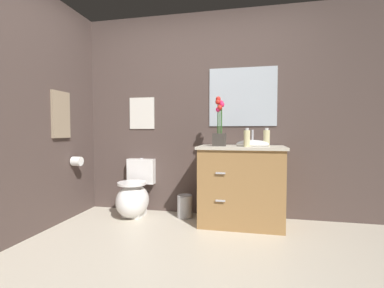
{
  "coord_description": "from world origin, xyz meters",
  "views": [
    {
      "loc": [
        0.62,
        -1.8,
        1.04
      ],
      "look_at": [
        -0.02,
        1.2,
        0.89
      ],
      "focal_mm": 25.51,
      "sensor_mm": 36.0,
      "label": 1
    }
  ],
  "objects_px": {
    "trash_bin": "(185,206)",
    "toilet": "(134,196)",
    "lotion_bottle": "(247,138)",
    "wall_mirror": "(243,97)",
    "flower_vase": "(219,130)",
    "wall_poster": "(142,113)",
    "soap_bottle": "(267,138)",
    "hanging_towel": "(61,115)",
    "vanity_cabinet": "(241,184)",
    "toilet_paper_roll": "(77,161)"
  },
  "relations": [
    {
      "from": "flower_vase",
      "to": "hanging_towel",
      "type": "relative_size",
      "value": 1.06
    },
    {
      "from": "hanging_towel",
      "to": "wall_mirror",
      "type": "bearing_deg",
      "value": 18.36
    },
    {
      "from": "vanity_cabinet",
      "to": "flower_vase",
      "type": "relative_size",
      "value": 1.91
    },
    {
      "from": "flower_vase",
      "to": "lotion_bottle",
      "type": "xyz_separation_m",
      "value": [
        0.3,
        -0.09,
        -0.09
      ]
    },
    {
      "from": "toilet",
      "to": "soap_bottle",
      "type": "height_order",
      "value": "soap_bottle"
    },
    {
      "from": "lotion_bottle",
      "to": "wall_poster",
      "type": "bearing_deg",
      "value": 162.65
    },
    {
      "from": "hanging_towel",
      "to": "wall_poster",
      "type": "bearing_deg",
      "value": 43.42
    },
    {
      "from": "toilet",
      "to": "wall_mirror",
      "type": "relative_size",
      "value": 0.86
    },
    {
      "from": "vanity_cabinet",
      "to": "wall_mirror",
      "type": "height_order",
      "value": "wall_mirror"
    },
    {
      "from": "wall_mirror",
      "to": "hanging_towel",
      "type": "height_order",
      "value": "wall_mirror"
    },
    {
      "from": "soap_bottle",
      "to": "wall_mirror",
      "type": "bearing_deg",
      "value": 132.75
    },
    {
      "from": "lotion_bottle",
      "to": "trash_bin",
      "type": "distance_m",
      "value": 1.13
    },
    {
      "from": "toilet",
      "to": "flower_vase",
      "type": "distance_m",
      "value": 1.33
    },
    {
      "from": "toilet",
      "to": "vanity_cabinet",
      "type": "relative_size",
      "value": 0.65
    },
    {
      "from": "soap_bottle",
      "to": "hanging_towel",
      "type": "relative_size",
      "value": 0.38
    },
    {
      "from": "toilet",
      "to": "soap_bottle",
      "type": "xyz_separation_m",
      "value": [
        1.56,
        -0.02,
        0.72
      ]
    },
    {
      "from": "vanity_cabinet",
      "to": "wall_poster",
      "type": "xyz_separation_m",
      "value": [
        -1.29,
        0.29,
        0.82
      ]
    },
    {
      "from": "toilet",
      "to": "toilet_paper_roll",
      "type": "distance_m",
      "value": 0.8
    },
    {
      "from": "hanging_towel",
      "to": "toilet_paper_roll",
      "type": "distance_m",
      "value": 0.58
    },
    {
      "from": "toilet",
      "to": "vanity_cabinet",
      "type": "bearing_deg",
      "value": -1.17
    },
    {
      "from": "vanity_cabinet",
      "to": "wall_poster",
      "type": "distance_m",
      "value": 1.56
    },
    {
      "from": "soap_bottle",
      "to": "wall_poster",
      "type": "bearing_deg",
      "value": 169.43
    },
    {
      "from": "toilet",
      "to": "wall_mirror",
      "type": "distance_m",
      "value": 1.78
    },
    {
      "from": "lotion_bottle",
      "to": "wall_mirror",
      "type": "distance_m",
      "value": 0.64
    },
    {
      "from": "vanity_cabinet",
      "to": "lotion_bottle",
      "type": "bearing_deg",
      "value": -65.61
    },
    {
      "from": "trash_bin",
      "to": "toilet",
      "type": "bearing_deg",
      "value": -173.21
    },
    {
      "from": "lotion_bottle",
      "to": "hanging_towel",
      "type": "xyz_separation_m",
      "value": [
        -2.04,
        -0.24,
        0.26
      ]
    },
    {
      "from": "flower_vase",
      "to": "soap_bottle",
      "type": "bearing_deg",
      "value": 4.39
    },
    {
      "from": "vanity_cabinet",
      "to": "soap_bottle",
      "type": "relative_size",
      "value": 5.32
    },
    {
      "from": "vanity_cabinet",
      "to": "hanging_towel",
      "type": "xyz_separation_m",
      "value": [
        -1.99,
        -0.36,
        0.77
      ]
    },
    {
      "from": "wall_mirror",
      "to": "trash_bin",
      "type": "bearing_deg",
      "value": -163.82
    },
    {
      "from": "trash_bin",
      "to": "wall_poster",
      "type": "xyz_separation_m",
      "value": [
        -0.62,
        0.19,
        1.13
      ]
    },
    {
      "from": "flower_vase",
      "to": "wall_poster",
      "type": "distance_m",
      "value": 1.12
    },
    {
      "from": "toilet",
      "to": "wall_mirror",
      "type": "xyz_separation_m",
      "value": [
        1.29,
        0.27,
        1.21
      ]
    },
    {
      "from": "wall_poster",
      "to": "wall_mirror",
      "type": "relative_size",
      "value": 0.51
    },
    {
      "from": "vanity_cabinet",
      "to": "toilet",
      "type": "bearing_deg",
      "value": 178.83
    },
    {
      "from": "vanity_cabinet",
      "to": "trash_bin",
      "type": "relative_size",
      "value": 3.88
    },
    {
      "from": "wall_mirror",
      "to": "vanity_cabinet",
      "type": "bearing_deg",
      "value": -89.48
    },
    {
      "from": "toilet",
      "to": "wall_mirror",
      "type": "height_order",
      "value": "wall_mirror"
    },
    {
      "from": "flower_vase",
      "to": "trash_bin",
      "type": "height_order",
      "value": "flower_vase"
    },
    {
      "from": "soap_bottle",
      "to": "wall_poster",
      "type": "distance_m",
      "value": 1.61
    },
    {
      "from": "toilet",
      "to": "soap_bottle",
      "type": "relative_size",
      "value": 3.48
    },
    {
      "from": "toilet",
      "to": "wall_poster",
      "type": "relative_size",
      "value": 1.7
    },
    {
      "from": "wall_mirror",
      "to": "hanging_towel",
      "type": "bearing_deg",
      "value": -161.64
    },
    {
      "from": "trash_bin",
      "to": "toilet_paper_roll",
      "type": "bearing_deg",
      "value": -167.9
    },
    {
      "from": "wall_mirror",
      "to": "wall_poster",
      "type": "bearing_deg",
      "value": 180.0
    },
    {
      "from": "soap_bottle",
      "to": "toilet_paper_roll",
      "type": "bearing_deg",
      "value": -175.48
    },
    {
      "from": "flower_vase",
      "to": "hanging_towel",
      "type": "xyz_separation_m",
      "value": [
        -1.74,
        -0.33,
        0.17
      ]
    },
    {
      "from": "toilet",
      "to": "trash_bin",
      "type": "relative_size",
      "value": 2.54
    },
    {
      "from": "toilet",
      "to": "flower_vase",
      "type": "bearing_deg",
      "value": -3.39
    }
  ]
}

